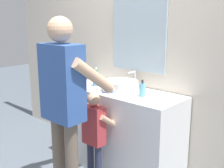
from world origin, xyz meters
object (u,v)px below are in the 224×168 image
at_px(child_toddler, 95,130).
at_px(adult_parent, 64,94).
at_px(toothbrush_cup, 96,81).
at_px(soap_bottle, 142,90).

height_order(child_toddler, adult_parent, adult_parent).
bearing_deg(child_toddler, adult_parent, -98.53).
height_order(toothbrush_cup, child_toddler, toothbrush_cup).
relative_size(child_toddler, adult_parent, 0.57).
bearing_deg(child_toddler, soap_bottle, 51.66).
distance_m(child_toddler, adult_parent, 0.53).
bearing_deg(toothbrush_cup, child_toddler, -46.46).
xyz_separation_m(soap_bottle, adult_parent, (-0.34, -0.68, 0.04)).
relative_size(soap_bottle, child_toddler, 0.17).
relative_size(toothbrush_cup, soap_bottle, 1.25).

